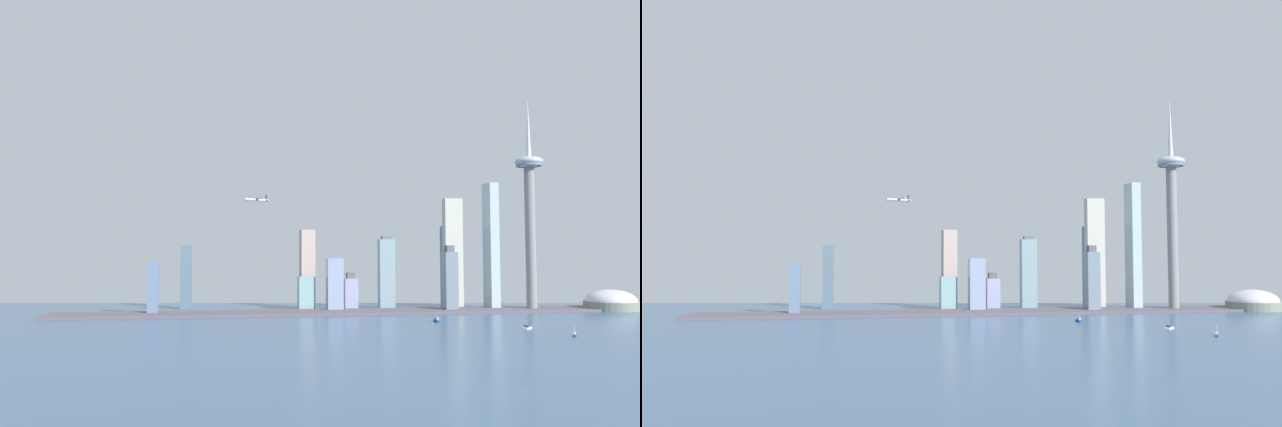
{
  "view_description": "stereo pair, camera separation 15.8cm",
  "coord_description": "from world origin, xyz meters",
  "views": [
    {
      "loc": [
        -168.4,
        -328.96,
        72.44
      ],
      "look_at": [
        -38.65,
        455.75,
        126.99
      ],
      "focal_mm": 35.68,
      "sensor_mm": 36.0,
      "label": 1
    },
    {
      "loc": [
        -168.24,
        -328.99,
        72.44
      ],
      "look_at": [
        -38.65,
        455.75,
        126.99
      ],
      "focal_mm": 35.68,
      "sensor_mm": 36.0,
      "label": 2
    }
  ],
  "objects": [
    {
      "name": "skyscraper_0",
      "position": [
        19.0,
        543.31,
        22.89
      ],
      "size": [
        18.48,
        17.78,
        50.63
      ],
      "color": "#9DA0C4",
      "rests_on": "ground"
    },
    {
      "name": "airplane",
      "position": [
        -121.34,
        412.69,
        139.35
      ],
      "size": [
        30.39,
        29.0,
        8.19
      ],
      "rotation": [
        0.0,
        0.0,
        3.61
      ],
      "color": "#B8B7C2"
    },
    {
      "name": "waterfront_pier",
      "position": [
        0.0,
        481.74,
        1.57
      ],
      "size": [
        740.3,
        70.63,
        3.14
      ],
      "primitive_type": "cube",
      "color": "#605661",
      "rests_on": "ground"
    },
    {
      "name": "skyscraper_6",
      "position": [
        142.06,
        484.45,
        41.3
      ],
      "size": [
        17.08,
        20.06,
        87.95
      ],
      "color": "gray",
      "rests_on": "ground"
    },
    {
      "name": "skyscraper_5",
      "position": [
        -38.64,
        567.69,
        55.49
      ],
      "size": [
        19.55,
        26.05,
        110.97
      ],
      "color": "#C5A79D",
      "rests_on": "ground"
    },
    {
      "name": "ground_plane",
      "position": [
        0.0,
        0.0,
        0.0
      ],
      "size": [
        6000.0,
        6000.0,
        0.0
      ],
      "primitive_type": "plane",
      "color": "#416185"
    },
    {
      "name": "skyscraper_8",
      "position": [
        -9.85,
        509.67,
        35.27
      ],
      "size": [
        21.02,
        18.15,
        70.55
      ],
      "color": "#8F9EC0",
      "rests_on": "ground"
    },
    {
      "name": "skyscraper_9",
      "position": [
        213.11,
        509.47,
        87.92
      ],
      "size": [
        13.09,
        27.43,
        175.84
      ],
      "color": "#B1C4C9",
      "rests_on": "ground"
    },
    {
      "name": "stadium_dome",
      "position": [
        366.35,
        467.7,
        10.33
      ],
      "size": [
        71.02,
        71.02,
        32.07
      ],
      "color": "gray",
      "rests_on": "ground"
    },
    {
      "name": "skyscraper_10",
      "position": [
        69.44,
        538.25,
        49.41
      ],
      "size": [
        21.76,
        14.52,
        101.69
      ],
      "color": "#83A0AA",
      "rests_on": "ground"
    },
    {
      "name": "skyscraper_4",
      "position": [
        -45.4,
        532.61,
        22.93
      ],
      "size": [
        21.13,
        23.19,
        45.85
      ],
      "color": "#88B6B8",
      "rests_on": "ground"
    },
    {
      "name": "skyscraper_2",
      "position": [
        -244.41,
        493.86,
        33.31
      ],
      "size": [
        13.26,
        13.95,
        66.62
      ],
      "color": "slate",
      "rests_on": "ground"
    },
    {
      "name": "observation_tower",
      "position": [
        258.21,
        482.21,
        148.25
      ],
      "size": [
        37.95,
        37.95,
        294.19
      ],
      "color": "gray",
      "rests_on": "ground"
    },
    {
      "name": "boat_1",
      "position": [
        143.86,
        276.21,
        1.32
      ],
      "size": [
        14.3,
        14.06,
        8.03
      ],
      "rotation": [
        0.0,
        0.0,
        3.91
      ],
      "color": "white",
      "rests_on": "ground"
    },
    {
      "name": "boat_2",
      "position": [
        156.65,
        210.82,
        1.5
      ],
      "size": [
        7.54,
        8.8,
        10.48
      ],
      "rotation": [
        0.0,
        0.0,
        4.06
      ],
      "color": "navy",
      "rests_on": "ground"
    },
    {
      "name": "skyscraper_1",
      "position": [
        162.81,
        525.07,
        77.47
      ],
      "size": [
        25.59,
        13.11,
        154.94
      ],
      "color": "beige",
      "rests_on": "ground"
    },
    {
      "name": "skyscraper_7",
      "position": [
        -207.84,
        581.77,
        44.4
      ],
      "size": [
        15.1,
        19.02,
        88.81
      ],
      "color": "slate",
      "rests_on": "ground"
    },
    {
      "name": "boat_0",
      "position": [
        77.52,
        356.2,
        1.91
      ],
      "size": [
        4.01,
        14.45,
        8.97
      ],
      "rotation": [
        0.0,
        0.0,
        4.68
      ],
      "color": "#194C8E",
      "rests_on": "ground"
    },
    {
      "name": "skyscraper_3",
      "position": [
        175.53,
        581.03,
        59.34
      ],
      "size": [
        14.1,
        23.1,
        118.68
      ],
      "color": "#486C92",
      "rests_on": "ground"
    }
  ]
}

